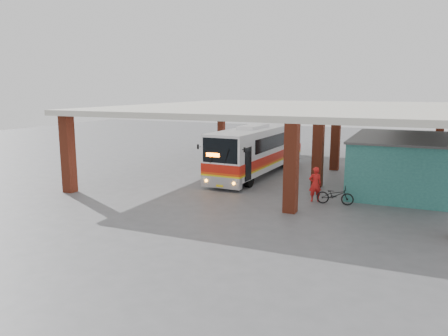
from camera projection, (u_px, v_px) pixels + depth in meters
ground at (252, 192)px, 24.58m from camera, size 90.00×90.00×0.00m
brick_columns at (300, 145)px, 28.13m from camera, size 20.10×21.60×4.35m
canopy_roof at (293, 108)px, 29.43m from camera, size 21.00×23.00×0.30m
shop_building at (400, 163)px, 24.94m from camera, size 5.20×8.20×3.11m
coach_bus at (258, 149)px, 29.59m from camera, size 2.99×11.84×3.42m
motorcycle at (335, 195)px, 21.99m from camera, size 1.89×0.80×0.96m
pedestrian at (315, 184)px, 22.50m from camera, size 0.79×0.68×1.82m
red_chair at (352, 172)px, 28.89m from camera, size 0.50×0.50×0.73m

